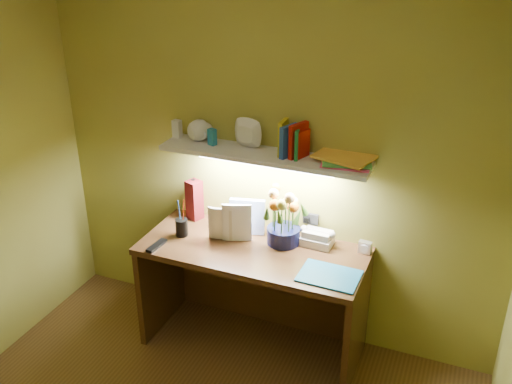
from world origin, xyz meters
TOP-DOWN VIEW (x-y plane):
  - desk at (0.00, 1.20)m, footprint 1.40×0.60m
  - flower_bouquet at (0.15, 1.34)m, footprint 0.26×0.26m
  - telephone at (0.35, 1.40)m, footprint 0.19×0.15m
  - desk_clock at (0.65, 1.41)m, footprint 0.08×0.05m
  - whisky_bottle at (-0.53, 1.44)m, footprint 0.08×0.08m
  - whisky_box at (-0.51, 1.42)m, footprint 0.11×0.11m
  - pen_cup at (-0.48, 1.18)m, footprint 0.10×0.10m
  - art_card at (-0.11, 1.38)m, footprint 0.23×0.10m
  - tv_remote at (-0.56, 0.99)m, footprint 0.06×0.17m
  - blue_folder at (0.52, 1.08)m, footprint 0.34×0.26m
  - desk_book_a at (-0.31, 1.22)m, footprint 0.16×0.03m
  - desk_book_b at (-0.21, 1.22)m, footprint 0.18×0.08m
  - wall_shelf at (-0.01, 1.38)m, footprint 1.31×0.32m

SIDE VIEW (x-z plane):
  - desk at x=0.00m, z-range 0.00..0.75m
  - blue_folder at x=0.52m, z-range 0.75..0.76m
  - tv_remote at x=-0.56m, z-range 0.75..0.77m
  - desk_clock at x=0.65m, z-range 0.75..0.83m
  - telephone at x=0.35m, z-range 0.75..0.86m
  - pen_cup at x=-0.48m, z-range 0.75..0.94m
  - desk_book_a at x=-0.31m, z-range 0.75..0.97m
  - art_card at x=-0.11m, z-range 0.75..0.98m
  - desk_book_b at x=-0.21m, z-range 0.75..1.00m
  - whisky_box at x=-0.51m, z-range 0.75..1.02m
  - whisky_bottle at x=-0.53m, z-range 0.75..1.03m
  - flower_bouquet at x=0.15m, z-range 0.75..1.12m
  - wall_shelf at x=-0.01m, z-range 1.22..1.46m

